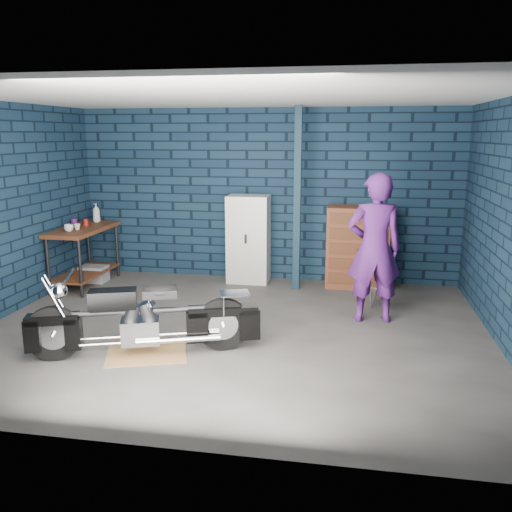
{
  "coord_description": "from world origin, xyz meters",
  "views": [
    {
      "loc": [
        1.34,
        -5.96,
        2.3
      ],
      "look_at": [
        0.23,
        0.3,
        0.86
      ],
      "focal_mm": 38.0,
      "sensor_mm": 36.0,
      "label": 1
    }
  ],
  "objects": [
    {
      "name": "room_walls",
      "position": [
        0.0,
        0.55,
        1.9
      ],
      "size": [
        6.02,
        5.01,
        2.71
      ],
      "color": "#102236",
      "rests_on": "ground"
    },
    {
      "name": "shop_stool",
      "position": [
        1.75,
        1.31,
        0.35
      ],
      "size": [
        0.51,
        0.51,
        0.7
      ],
      "primitive_type": null,
      "rotation": [
        0.0,
        0.0,
        -0.42
      ],
      "color": "beige",
      "rests_on": "ground"
    },
    {
      "name": "cup_b",
      "position": [
        -2.66,
        1.37,
        0.95
      ],
      "size": [
        0.12,
        0.12,
        0.09
      ],
      "primitive_type": "imported",
      "rotation": [
        0.0,
        0.0,
        -0.39
      ],
      "color": "beige",
      "rests_on": "workbench"
    },
    {
      "name": "storage_bin",
      "position": [
        -2.66,
        1.79,
        0.13
      ],
      "size": [
        0.41,
        0.29,
        0.25
      ],
      "primitive_type": "cube",
      "color": "gray",
      "rests_on": "ground"
    },
    {
      "name": "drip_mat",
      "position": [
        -0.76,
        -0.84,
        0.0
      ],
      "size": [
        1.0,
        0.87,
        0.01
      ],
      "primitive_type": "cube",
      "rotation": [
        0.0,
        0.0,
        0.34
      ],
      "color": "brown",
      "rests_on": "ground"
    },
    {
      "name": "ground",
      "position": [
        0.0,
        0.0,
        0.0
      ],
      "size": [
        6.0,
        6.0,
        0.0
      ],
      "primitive_type": "plane",
      "color": "#53504D",
      "rests_on": "ground"
    },
    {
      "name": "cup_a",
      "position": [
        -2.71,
        1.22,
        0.96
      ],
      "size": [
        0.17,
        0.17,
        0.1
      ],
      "primitive_type": "imported",
      "rotation": [
        0.0,
        0.0,
        0.31
      ],
      "color": "beige",
      "rests_on": "workbench"
    },
    {
      "name": "mug_purple",
      "position": [
        -2.84,
        1.63,
        0.97
      ],
      "size": [
        0.11,
        0.11,
        0.12
      ],
      "primitive_type": "cylinder",
      "rotation": [
        0.0,
        0.0,
        0.23
      ],
      "color": "#601B6D",
      "rests_on": "workbench"
    },
    {
      "name": "bottle",
      "position": [
        -2.71,
        2.11,
        1.06
      ],
      "size": [
        0.13,
        0.13,
        0.3
      ],
      "primitive_type": "imported",
      "rotation": [
        0.0,
        0.0,
        -0.15
      ],
      "color": "gray",
      "rests_on": "workbench"
    },
    {
      "name": "workbench",
      "position": [
        -2.68,
        1.57,
        0.46
      ],
      "size": [
        0.6,
        1.4,
        0.91
      ],
      "primitive_type": "cube",
      "color": "#5A2F1B",
      "rests_on": "ground"
    },
    {
      "name": "motorcycle",
      "position": [
        -0.76,
        -0.84,
        0.46
      ],
      "size": [
        2.14,
        1.21,
        0.91
      ],
      "primitive_type": null,
      "rotation": [
        0.0,
        0.0,
        0.34
      ],
      "color": "black",
      "rests_on": "ground"
    },
    {
      "name": "person",
      "position": [
        1.63,
        0.69,
        0.93
      ],
      "size": [
        0.74,
        0.54,
        1.85
      ],
      "primitive_type": "imported",
      "rotation": [
        0.0,
        0.0,
        3.3
      ],
      "color": "#4F1C69",
      "rests_on": "ground"
    },
    {
      "name": "support_post",
      "position": [
        0.55,
        1.95,
        1.35
      ],
      "size": [
        0.1,
        0.1,
        2.7
      ],
      "primitive_type": "cube",
      "color": "#112636",
      "rests_on": "ground"
    },
    {
      "name": "mug_red",
      "position": [
        -2.69,
        1.71,
        0.96
      ],
      "size": [
        0.08,
        0.08,
        0.11
      ],
      "primitive_type": "cylinder",
      "rotation": [
        0.0,
        0.0,
        0.04
      ],
      "color": "maroon",
      "rests_on": "workbench"
    },
    {
      "name": "tool_chest",
      "position": [
        1.45,
        2.23,
        0.62
      ],
      "size": [
        0.93,
        0.51,
        1.24
      ],
      "primitive_type": "cube",
      "color": "brown",
      "rests_on": "ground"
    },
    {
      "name": "locker",
      "position": [
        -0.24,
        2.23,
        0.69
      ],
      "size": [
        0.64,
        0.46,
        1.37
      ],
      "primitive_type": "cube",
      "color": "silver",
      "rests_on": "ground"
    }
  ]
}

